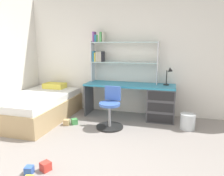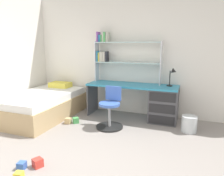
{
  "view_description": "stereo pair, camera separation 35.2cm",
  "coord_description": "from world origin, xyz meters",
  "views": [
    {
      "loc": [
        0.76,
        -2.01,
        1.58
      ],
      "look_at": [
        -0.3,
        1.75,
        0.77
      ],
      "focal_mm": 34.07,
      "sensor_mm": 36.0,
      "label": 1
    },
    {
      "loc": [
        1.09,
        -1.9,
        1.58
      ],
      "look_at": [
        -0.3,
        1.75,
        0.77
      ],
      "focal_mm": 34.07,
      "sensor_mm": 36.0,
      "label": 2
    }
  ],
  "objects": [
    {
      "name": "room_shell",
      "position": [
        -1.34,
        1.35,
        1.35
      ],
      "size": [
        6.14,
        6.51,
        2.69
      ],
      "color": "white",
      "rests_on": "ground_plane"
    },
    {
      "name": "toy_block_green_1",
      "position": [
        -1.07,
        1.68,
        0.06
      ],
      "size": [
        0.16,
        0.16,
        0.11
      ],
      "primitive_type": "cube",
      "rotation": [
        0.0,
        0.0,
        0.72
      ],
      "color": "#479E51",
      "rests_on": "ground_plane"
    },
    {
      "name": "bookshelf_hutch",
      "position": [
        -0.5,
        2.61,
        1.39
      ],
      "size": [
        1.49,
        0.22,
        1.12
      ],
      "color": "silver",
      "rests_on": "desk"
    },
    {
      "name": "desk_lamp",
      "position": [
        0.73,
        2.5,
        0.99
      ],
      "size": [
        0.2,
        0.17,
        0.38
      ],
      "color": "black",
      "rests_on": "desk"
    },
    {
      "name": "bed_platform",
      "position": [
        -1.95,
        1.77,
        0.27
      ],
      "size": [
        1.2,
        1.95,
        0.66
      ],
      "color": "tan",
      "rests_on": "ground_plane"
    },
    {
      "name": "toy_block_blue_2",
      "position": [
        -0.88,
        0.0,
        0.05
      ],
      "size": [
        0.11,
        0.11,
        0.1
      ],
      "primitive_type": "cube",
      "rotation": [
        0.0,
        0.0,
        1.78
      ],
      "color": "#3860B7",
      "rests_on": "ground_plane"
    },
    {
      "name": "swivel_chair",
      "position": [
        -0.33,
        1.73,
        0.31
      ],
      "size": [
        0.52,
        0.52,
        0.78
      ],
      "color": "black",
      "rests_on": "ground_plane"
    },
    {
      "name": "waste_bin",
      "position": [
        1.11,
        2.04,
        0.15
      ],
      "size": [
        0.28,
        0.28,
        0.3
      ],
      "primitive_type": "cylinder",
      "color": "silver",
      "rests_on": "ground_plane"
    },
    {
      "name": "desk",
      "position": [
        0.41,
        2.43,
        0.41
      ],
      "size": [
        1.93,
        0.6,
        0.73
      ],
      "color": "teal",
      "rests_on": "ground_plane"
    },
    {
      "name": "toy_block_natural_3",
      "position": [
        -1.2,
        1.6,
        0.06
      ],
      "size": [
        0.13,
        0.13,
        0.11
      ],
      "primitive_type": "cube",
      "rotation": [
        0.0,
        0.0,
        0.15
      ],
      "color": "tan",
      "rests_on": "ground_plane"
    },
    {
      "name": "toy_block_red_0",
      "position": [
        -0.72,
        0.12,
        0.06
      ],
      "size": [
        0.15,
        0.15,
        0.11
      ],
      "primitive_type": "cube",
      "rotation": [
        0.0,
        0.0,
        2.73
      ],
      "color": "red",
      "rests_on": "ground_plane"
    }
  ]
}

